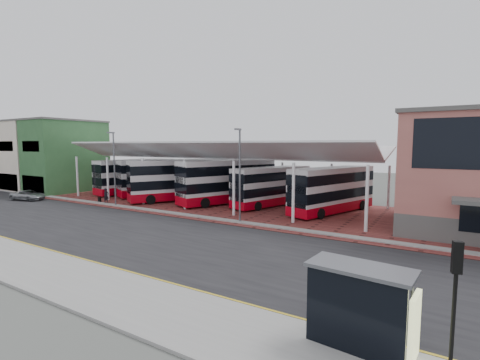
% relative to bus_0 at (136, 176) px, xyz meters
% --- Properties ---
extents(ground, '(140.00, 140.00, 0.00)m').
position_rel_bus_0_xyz_m(ground, '(19.92, -14.59, -2.36)').
color(ground, '#4C4F4A').
extents(road, '(120.00, 14.00, 0.02)m').
position_rel_bus_0_xyz_m(road, '(19.92, -15.59, -2.35)').
color(road, black).
rests_on(road, ground).
extents(forecourt, '(72.00, 16.00, 0.06)m').
position_rel_bus_0_xyz_m(forecourt, '(21.92, -1.59, -2.33)').
color(forecourt, brown).
rests_on(forecourt, ground).
extents(sidewalk, '(120.00, 4.00, 0.14)m').
position_rel_bus_0_xyz_m(sidewalk, '(19.92, -23.59, -2.29)').
color(sidewalk, gray).
rests_on(sidewalk, ground).
extents(north_kerb, '(120.00, 0.80, 0.14)m').
position_rel_bus_0_xyz_m(north_kerb, '(19.92, -8.39, -2.29)').
color(north_kerb, gray).
rests_on(north_kerb, ground).
extents(yellow_line_near, '(120.00, 0.12, 0.01)m').
position_rel_bus_0_xyz_m(yellow_line_near, '(19.92, -21.59, -2.33)').
color(yellow_line_near, gold).
rests_on(yellow_line_near, road).
extents(yellow_line_far, '(120.00, 0.12, 0.01)m').
position_rel_bus_0_xyz_m(yellow_line_far, '(19.92, -21.29, -2.33)').
color(yellow_line_far, gold).
rests_on(yellow_line_far, road).
extents(canopy, '(37.00, 11.63, 7.07)m').
position_rel_bus_0_xyz_m(canopy, '(13.92, -0.66, 3.44)').
color(canopy, white).
rests_on(canopy, ground).
extents(shop_green, '(6.40, 10.20, 10.22)m').
position_rel_bus_0_xyz_m(shop_green, '(-10.08, -3.62, 2.76)').
color(shop_green, '#356938').
rests_on(shop_green, ground).
extents(shop_cream, '(6.40, 10.20, 10.22)m').
position_rel_bus_0_xyz_m(shop_cream, '(-16.58, -3.62, 2.76)').
color(shop_cream, '#EEDFC8').
rests_on(shop_cream, ground).
extents(shop_brick, '(6.40, 10.20, 10.22)m').
position_rel_bus_0_xyz_m(shop_brick, '(-23.08, -3.62, 2.76)').
color(shop_brick, brown).
rests_on(shop_brick, ground).
extents(lamp_west, '(0.16, 0.90, 8.07)m').
position_rel_bus_0_xyz_m(lamp_west, '(5.92, -8.32, 2.00)').
color(lamp_west, '#575960').
rests_on(lamp_west, ground).
extents(lamp_east, '(0.16, 0.90, 8.07)m').
position_rel_bus_0_xyz_m(lamp_east, '(21.92, -8.32, 2.00)').
color(lamp_east, '#575960').
rests_on(lamp_east, ground).
extents(bus_0, '(4.47, 11.49, 4.62)m').
position_rel_bus_0_xyz_m(bus_0, '(0.00, 0.00, 0.00)').
color(bus_0, silver).
rests_on(bus_0, forecourt).
extents(bus_1, '(7.33, 11.45, 4.72)m').
position_rel_bus_0_xyz_m(bus_1, '(5.06, 0.11, 0.05)').
color(bus_1, silver).
rests_on(bus_1, forecourt).
extents(bus_2, '(8.48, 11.46, 4.86)m').
position_rel_bus_0_xyz_m(bus_2, '(9.52, -1.91, 0.12)').
color(bus_2, silver).
rests_on(bus_2, forecourt).
extents(bus_3, '(7.14, 12.05, 4.91)m').
position_rel_bus_0_xyz_m(bus_3, '(15.53, -0.48, 0.14)').
color(bus_3, silver).
rests_on(bus_3, forecourt).
extents(bus_4, '(5.33, 10.50, 4.23)m').
position_rel_bus_0_xyz_m(bus_4, '(20.67, 0.51, -0.20)').
color(bus_4, silver).
rests_on(bus_4, forecourt).
extents(bus_5, '(5.84, 11.02, 4.45)m').
position_rel_bus_0_xyz_m(bus_5, '(27.45, 0.14, -0.09)').
color(bus_5, silver).
rests_on(bus_5, forecourt).
extents(silver_car, '(4.58, 2.83, 1.18)m').
position_rel_bus_0_xyz_m(silver_car, '(-6.42, -11.16, -1.75)').
color(silver_car, '#919499').
rests_on(silver_car, road).
extents(pedestrian, '(0.42, 0.64, 1.74)m').
position_rel_bus_0_xyz_m(pedestrian, '(4.06, -8.06, -1.42)').
color(pedestrian, black).
rests_on(pedestrian, forecourt).
extents(suitcase, '(0.33, 0.24, 0.57)m').
position_rel_bus_0_xyz_m(suitcase, '(2.68, -7.94, -2.01)').
color(suitcase, black).
rests_on(suitcase, forecourt).
extents(bus_shelter, '(3.47, 1.84, 2.68)m').
position_rel_bus_0_xyz_m(bus_shelter, '(35.18, -22.50, -0.55)').
color(bus_shelter, black).
rests_on(bus_shelter, sidewalk).
extents(traffic_signal_west, '(0.30, 0.26, 3.88)m').
position_rel_bus_0_xyz_m(traffic_signal_west, '(37.52, -22.19, 0.37)').
color(traffic_signal_west, black).
rests_on(traffic_signal_west, sidewalk).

